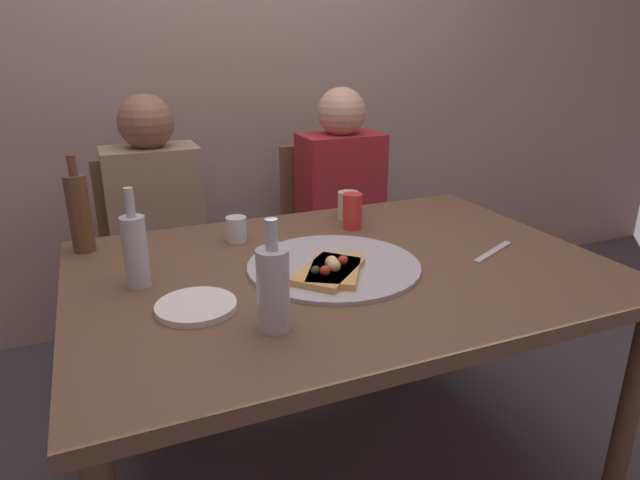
{
  "coord_description": "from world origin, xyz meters",
  "views": [
    {
      "loc": [
        -0.62,
        -1.32,
        1.35
      ],
      "look_at": [
        -0.03,
        0.09,
        0.8
      ],
      "focal_mm": 30.8,
      "sensor_mm": 36.0,
      "label": 1
    }
  ],
  "objects_px": {
    "pizza_tray": "(334,266)",
    "pizza_slice_extra": "(329,270)",
    "dining_table": "(342,288)",
    "chair_right": "(335,229)",
    "plate_stack": "(196,306)",
    "table_knife": "(493,252)",
    "water_bottle": "(79,212)",
    "chair_left": "(159,253)",
    "guest_in_beanie": "(349,212)",
    "guest_in_sweater": "(160,235)",
    "soda_can": "(352,211)",
    "pizza_slice_last": "(335,269)",
    "tumbler_near": "(348,205)",
    "wine_bottle": "(273,287)",
    "tumbler_far": "(236,229)",
    "beer_bottle": "(135,249)"
  },
  "relations": [
    {
      "from": "guest_in_sweater",
      "to": "wine_bottle",
      "type": "bearing_deg",
      "value": 96.54
    },
    {
      "from": "wine_bottle",
      "to": "chair_right",
      "type": "relative_size",
      "value": 0.29
    },
    {
      "from": "water_bottle",
      "to": "wine_bottle",
      "type": "bearing_deg",
      "value": -60.87
    },
    {
      "from": "wine_bottle",
      "to": "soda_can",
      "type": "bearing_deg",
      "value": 50.22
    },
    {
      "from": "plate_stack",
      "to": "table_knife",
      "type": "distance_m",
      "value": 0.9
    },
    {
      "from": "dining_table",
      "to": "chair_left",
      "type": "xyz_separation_m",
      "value": [
        -0.42,
        0.92,
        -0.16
      ]
    },
    {
      "from": "pizza_slice_extra",
      "to": "guest_in_sweater",
      "type": "relative_size",
      "value": 0.21
    },
    {
      "from": "pizza_slice_last",
      "to": "tumbler_near",
      "type": "relative_size",
      "value": 2.62
    },
    {
      "from": "tumbler_near",
      "to": "plate_stack",
      "type": "xyz_separation_m",
      "value": [
        -0.65,
        -0.51,
        -0.04
      ]
    },
    {
      "from": "wine_bottle",
      "to": "plate_stack",
      "type": "height_order",
      "value": "wine_bottle"
    },
    {
      "from": "pizza_slice_extra",
      "to": "chair_right",
      "type": "bearing_deg",
      "value": 64.83
    },
    {
      "from": "pizza_tray",
      "to": "table_knife",
      "type": "relative_size",
      "value": 2.23
    },
    {
      "from": "dining_table",
      "to": "guest_in_beanie",
      "type": "xyz_separation_m",
      "value": [
        0.4,
        0.77,
        -0.03
      ]
    },
    {
      "from": "pizza_tray",
      "to": "pizza_slice_extra",
      "type": "distance_m",
      "value": 0.08
    },
    {
      "from": "beer_bottle",
      "to": "pizza_slice_last",
      "type": "bearing_deg",
      "value": -17.18
    },
    {
      "from": "guest_in_sweater",
      "to": "guest_in_beanie",
      "type": "relative_size",
      "value": 1.0
    },
    {
      "from": "water_bottle",
      "to": "tumbler_near",
      "type": "relative_size",
      "value": 3.04
    },
    {
      "from": "pizza_slice_extra",
      "to": "water_bottle",
      "type": "distance_m",
      "value": 0.78
    },
    {
      "from": "dining_table",
      "to": "water_bottle",
      "type": "xyz_separation_m",
      "value": [
        -0.68,
        0.41,
        0.2
      ]
    },
    {
      "from": "pizza_slice_extra",
      "to": "chair_right",
      "type": "relative_size",
      "value": 0.28
    },
    {
      "from": "chair_right",
      "to": "tumbler_far",
      "type": "bearing_deg",
      "value": 44.52
    },
    {
      "from": "dining_table",
      "to": "tumbler_far",
      "type": "bearing_deg",
      "value": 125.94
    },
    {
      "from": "guest_in_sweater",
      "to": "soda_can",
      "type": "bearing_deg",
      "value": 140.17
    },
    {
      "from": "guest_in_beanie",
      "to": "wine_bottle",
      "type": "bearing_deg",
      "value": 56.61
    },
    {
      "from": "pizza_tray",
      "to": "beer_bottle",
      "type": "relative_size",
      "value": 1.86
    },
    {
      "from": "plate_stack",
      "to": "table_knife",
      "type": "relative_size",
      "value": 0.88
    },
    {
      "from": "pizza_tray",
      "to": "tumbler_far",
      "type": "xyz_separation_m",
      "value": [
        -0.2,
        0.32,
        0.03
      ]
    },
    {
      "from": "pizza_slice_last",
      "to": "tumbler_far",
      "type": "distance_m",
      "value": 0.42
    },
    {
      "from": "plate_stack",
      "to": "pizza_slice_extra",
      "type": "bearing_deg",
      "value": 6.62
    },
    {
      "from": "pizza_tray",
      "to": "chair_left",
      "type": "relative_size",
      "value": 0.54
    },
    {
      "from": "chair_left",
      "to": "guest_in_beanie",
      "type": "height_order",
      "value": "guest_in_beanie"
    },
    {
      "from": "pizza_slice_last",
      "to": "chair_left",
      "type": "relative_size",
      "value": 0.28
    },
    {
      "from": "pizza_tray",
      "to": "guest_in_beanie",
      "type": "height_order",
      "value": "guest_in_beanie"
    },
    {
      "from": "table_knife",
      "to": "soda_can",
      "type": "bearing_deg",
      "value": -77.49
    },
    {
      "from": "beer_bottle",
      "to": "dining_table",
      "type": "bearing_deg",
      "value": -8.3
    },
    {
      "from": "chair_right",
      "to": "tumbler_near",
      "type": "bearing_deg",
      "value": 70.48
    },
    {
      "from": "pizza_slice_last",
      "to": "wine_bottle",
      "type": "xyz_separation_m",
      "value": [
        -0.24,
        -0.2,
        0.08
      ]
    },
    {
      "from": "pizza_slice_last",
      "to": "pizza_slice_extra",
      "type": "xyz_separation_m",
      "value": [
        -0.02,
        -0.0,
        0.0
      ]
    },
    {
      "from": "dining_table",
      "to": "chair_right",
      "type": "bearing_deg",
      "value": 66.79
    },
    {
      "from": "pizza_tray",
      "to": "guest_in_beanie",
      "type": "relative_size",
      "value": 0.42
    },
    {
      "from": "tumbler_near",
      "to": "chair_right",
      "type": "relative_size",
      "value": 0.11
    },
    {
      "from": "tumbler_near",
      "to": "guest_in_beanie",
      "type": "bearing_deg",
      "value": 63.6
    },
    {
      "from": "tumbler_near",
      "to": "dining_table",
      "type": "bearing_deg",
      "value": -117.86
    },
    {
      "from": "water_bottle",
      "to": "chair_right",
      "type": "relative_size",
      "value": 0.33
    },
    {
      "from": "pizza_slice_extra",
      "to": "chair_left",
      "type": "height_order",
      "value": "chair_left"
    },
    {
      "from": "beer_bottle",
      "to": "guest_in_beanie",
      "type": "height_order",
      "value": "guest_in_beanie"
    },
    {
      "from": "plate_stack",
      "to": "soda_can",
      "type": "bearing_deg",
      "value": 33.25
    },
    {
      "from": "wine_bottle",
      "to": "soda_can",
      "type": "xyz_separation_m",
      "value": [
        0.47,
        0.56,
        -0.04
      ]
    },
    {
      "from": "dining_table",
      "to": "chair_left",
      "type": "relative_size",
      "value": 1.66
    },
    {
      "from": "water_bottle",
      "to": "chair_left",
      "type": "xyz_separation_m",
      "value": [
        0.26,
        0.51,
        -0.36
      ]
    }
  ]
}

